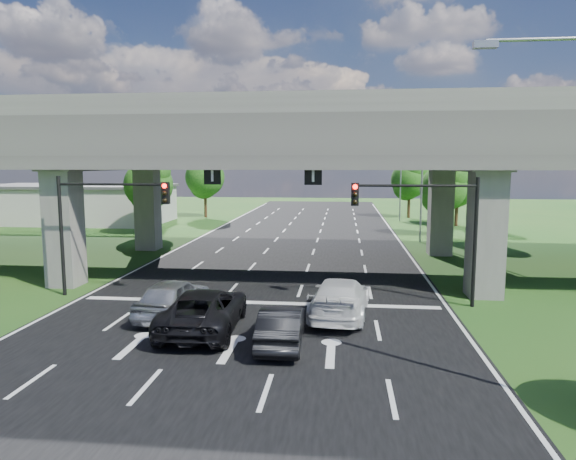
% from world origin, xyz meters
% --- Properties ---
extents(ground, '(160.00, 160.00, 0.00)m').
position_xyz_m(ground, '(0.00, 0.00, 0.00)').
color(ground, '#1D4C18').
rests_on(ground, ground).
extents(road, '(18.00, 120.00, 0.03)m').
position_xyz_m(road, '(0.00, 10.00, 0.01)').
color(road, black).
rests_on(road, ground).
extents(overpass, '(80.00, 15.00, 10.00)m').
position_xyz_m(overpass, '(0.00, 12.00, 7.92)').
color(overpass, '#383533').
rests_on(overpass, ground).
extents(warehouse, '(20.00, 10.00, 4.00)m').
position_xyz_m(warehouse, '(-26.00, 35.00, 2.00)').
color(warehouse, '#9E9E99').
rests_on(warehouse, ground).
extents(signal_right, '(5.76, 0.54, 6.00)m').
position_xyz_m(signal_right, '(7.82, 3.94, 4.19)').
color(signal_right, black).
rests_on(signal_right, ground).
extents(signal_left, '(5.76, 0.54, 6.00)m').
position_xyz_m(signal_left, '(-7.82, 3.94, 4.19)').
color(signal_left, black).
rests_on(signal_left, ground).
extents(streetlight_far, '(3.38, 0.25, 10.00)m').
position_xyz_m(streetlight_far, '(10.10, 24.00, 5.85)').
color(streetlight_far, gray).
rests_on(streetlight_far, ground).
extents(streetlight_beyond, '(3.38, 0.25, 10.00)m').
position_xyz_m(streetlight_beyond, '(10.10, 40.00, 5.85)').
color(streetlight_beyond, gray).
rests_on(streetlight_beyond, ground).
extents(tree_left_near, '(4.50, 4.50, 7.80)m').
position_xyz_m(tree_left_near, '(-13.95, 26.00, 4.82)').
color(tree_left_near, black).
rests_on(tree_left_near, ground).
extents(tree_left_mid, '(3.91, 3.90, 6.76)m').
position_xyz_m(tree_left_mid, '(-16.95, 34.00, 4.17)').
color(tree_left_mid, black).
rests_on(tree_left_mid, ground).
extents(tree_left_far, '(4.80, 4.80, 8.32)m').
position_xyz_m(tree_left_far, '(-12.95, 42.00, 5.14)').
color(tree_left_far, black).
rests_on(tree_left_far, ground).
extents(tree_right_near, '(4.20, 4.20, 7.28)m').
position_xyz_m(tree_right_near, '(13.05, 28.00, 4.50)').
color(tree_right_near, black).
rests_on(tree_right_near, ground).
extents(tree_right_mid, '(3.91, 3.90, 6.76)m').
position_xyz_m(tree_right_mid, '(16.05, 36.00, 4.17)').
color(tree_right_mid, black).
rests_on(tree_right_mid, ground).
extents(tree_right_far, '(4.50, 4.50, 7.80)m').
position_xyz_m(tree_right_far, '(12.05, 44.00, 4.82)').
color(tree_right_far, black).
rests_on(tree_right_far, ground).
extents(car_silver, '(2.39, 5.03, 1.66)m').
position_xyz_m(car_silver, '(-3.29, 0.97, 0.86)').
color(car_silver, '#B7BABF').
rests_on(car_silver, road).
extents(car_dark, '(1.64, 4.38, 1.43)m').
position_xyz_m(car_dark, '(1.80, -2.10, 0.74)').
color(car_dark, black).
rests_on(car_dark, road).
extents(car_white, '(2.86, 5.89, 1.65)m').
position_xyz_m(car_white, '(3.89, 1.71, 0.86)').
color(car_white, silver).
rests_on(car_white, road).
extents(car_trailing, '(3.00, 6.08, 1.66)m').
position_xyz_m(car_trailing, '(-1.46, -0.72, 0.86)').
color(car_trailing, black).
rests_on(car_trailing, road).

